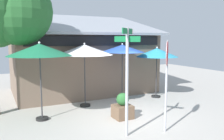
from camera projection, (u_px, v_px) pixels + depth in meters
The scene contains 9 objects.
ground_plane at pixel (126, 118), 8.75m from camera, with size 28.00×28.00×0.10m, color #ADA8A0.
cafe_building at pixel (82, 61), 12.98m from camera, with size 7.64×5.15×4.35m.
street_sign_post at pixel (127, 72), 6.76m from camera, with size 0.66×0.61×3.17m.
stop_sign at pixel (167, 69), 7.06m from camera, with size 0.55×0.58×2.82m.
patio_umbrella_forest_green_left at pixel (40, 50), 8.08m from camera, with size 2.20×2.20×2.77m.
patio_umbrella_ivory_center at pixel (84, 50), 9.80m from camera, with size 2.37×2.37×2.70m.
patio_umbrella_royal_blue_right at pixel (122, 49), 10.75m from camera, with size 2.05×2.05×2.67m.
patio_umbrella_teal_far_right at pixel (157, 53), 11.39m from camera, with size 2.04×2.04×2.49m.
sidewalk_planter at pixel (123, 108), 8.52m from camera, with size 0.64×0.64×0.93m.
Camera 1 is at (-4.27, -7.31, 2.84)m, focal length 37.83 mm.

